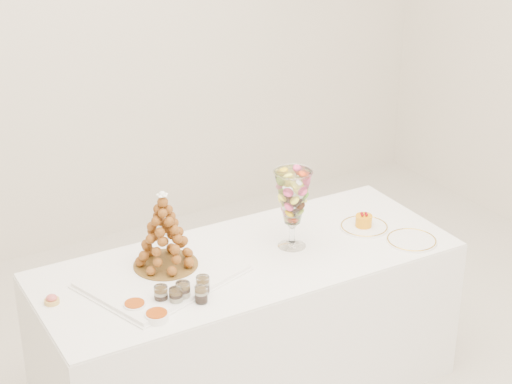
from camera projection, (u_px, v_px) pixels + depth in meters
room_walls at (295, 5)px, 2.97m from camera, size 4.54×4.04×2.82m
buffet_table at (248, 326)px, 3.73m from camera, size 1.81×0.77×0.68m
lace_tray at (162, 276)px, 3.44m from camera, size 0.68×0.58×0.02m
macaron_vase at (293, 198)px, 3.60m from camera, size 0.16×0.16×0.35m
cake_plate at (364, 227)px, 3.85m from camera, size 0.22×0.22×0.01m
spare_plate at (412, 241)px, 3.73m from camera, size 0.22×0.22×0.01m
pink_tart at (52, 300)px, 3.26m from camera, size 0.06×0.06×0.04m
verrine_a at (161, 295)px, 3.26m from camera, size 0.07×0.07×0.07m
verrine_b at (183, 292)px, 3.27m from camera, size 0.07×0.07×0.08m
verrine_c at (203, 285)px, 3.32m from camera, size 0.06×0.06×0.07m
verrine_d at (176, 297)px, 3.25m from camera, size 0.06×0.06×0.07m
verrine_e at (201, 294)px, 3.27m from camera, size 0.05×0.05×0.07m
ramekin_back at (135, 307)px, 3.22m from camera, size 0.09×0.09×0.03m
ramekin_front at (157, 317)px, 3.16m from camera, size 0.09×0.09×0.03m
croquembouche at (164, 230)px, 3.43m from camera, size 0.27×0.27×0.33m
mousse_cake at (364, 220)px, 3.83m from camera, size 0.08×0.08×0.07m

